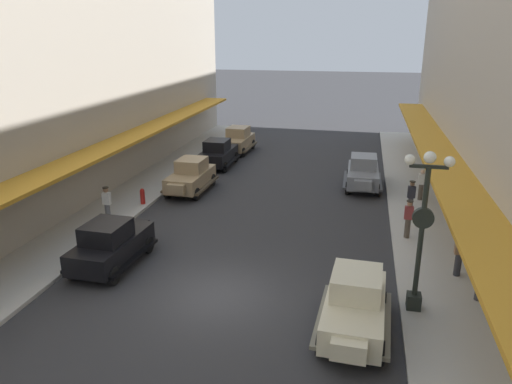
# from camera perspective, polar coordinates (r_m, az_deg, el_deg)

# --- Properties ---
(ground_plane) EXTENTS (200.00, 200.00, 0.00)m
(ground_plane) POSITION_cam_1_polar(r_m,az_deg,el_deg) (17.23, -4.34, -11.85)
(ground_plane) COLOR #2D2D30
(sidewalk_left) EXTENTS (3.00, 60.00, 0.15)m
(sidewalk_left) POSITION_cam_1_polar(r_m,az_deg,el_deg) (20.45, -25.17, -8.35)
(sidewalk_left) COLOR #B7B5AD
(sidewalk_left) RESTS_ON ground
(sidewalk_right) EXTENTS (3.00, 60.00, 0.15)m
(sidewalk_right) POSITION_cam_1_polar(r_m,az_deg,el_deg) (16.91, 21.61, -13.56)
(sidewalk_right) COLOR #B7B5AD
(sidewalk_right) RESTS_ON ground
(parked_car_0) EXTENTS (2.22, 4.29, 1.84)m
(parked_car_0) POSITION_cam_1_polar(r_m,az_deg,el_deg) (27.71, -7.59, 1.95)
(parked_car_0) COLOR #997F5B
(parked_car_0) RESTS_ON ground
(parked_car_1) EXTENTS (2.19, 4.28, 1.84)m
(parked_car_1) POSITION_cam_1_polar(r_m,az_deg,el_deg) (28.79, 12.31, 2.31)
(parked_car_1) COLOR slate
(parked_car_1) RESTS_ON ground
(parked_car_2) EXTENTS (2.30, 4.32, 1.84)m
(parked_car_2) POSITION_cam_1_polar(r_m,az_deg,el_deg) (15.20, 11.41, -12.51)
(parked_car_2) COLOR beige
(parked_car_2) RESTS_ON ground
(parked_car_3) EXTENTS (2.18, 4.28, 1.84)m
(parked_car_3) POSITION_cam_1_polar(r_m,az_deg,el_deg) (32.77, -4.42, 4.59)
(parked_car_3) COLOR black
(parked_car_3) RESTS_ON ground
(parked_car_4) EXTENTS (2.30, 4.31, 1.84)m
(parked_car_4) POSITION_cam_1_polar(r_m,az_deg,el_deg) (36.72, -2.17, 6.11)
(parked_car_4) COLOR #997F5B
(parked_car_4) RESTS_ON ground
(parked_car_5) EXTENTS (2.27, 4.31, 1.84)m
(parked_car_5) POSITION_cam_1_polar(r_m,az_deg,el_deg) (19.57, -16.49, -5.68)
(parked_car_5) COLOR black
(parked_car_5) RESTS_ON ground
(lamp_post_with_clock) EXTENTS (1.42, 0.44, 5.16)m
(lamp_post_with_clock) POSITION_cam_1_polar(r_m,az_deg,el_deg) (15.75, 18.72, -3.75)
(lamp_post_with_clock) COLOR black
(lamp_post_with_clock) RESTS_ON sidewalk_right
(fire_hydrant) EXTENTS (0.24, 0.24, 0.82)m
(fire_hydrant) POSITION_cam_1_polar(r_m,az_deg,el_deg) (25.83, -13.03, -0.47)
(fire_hydrant) COLOR #B21E19
(fire_hydrant) RESTS_ON sidewalk_left
(pedestrian_0) EXTENTS (0.36, 0.24, 1.64)m
(pedestrian_0) POSITION_cam_1_polar(r_m,az_deg,el_deg) (27.05, 18.64, 0.84)
(pedestrian_0) COLOR #4C4238
(pedestrian_0) RESTS_ON sidewalk_right
(pedestrian_1) EXTENTS (0.36, 0.28, 1.67)m
(pedestrian_1) POSITION_cam_1_polar(r_m,az_deg,el_deg) (24.73, 17.55, -0.59)
(pedestrian_1) COLOR #2D2D33
(pedestrian_1) RESTS_ON sidewalk_right
(pedestrian_2) EXTENTS (0.36, 0.28, 1.67)m
(pedestrian_2) POSITION_cam_1_polar(r_m,az_deg,el_deg) (19.20, 22.52, -6.61)
(pedestrian_2) COLOR #2D2D33
(pedestrian_2) RESTS_ON sidewalk_right
(pedestrian_3) EXTENTS (0.36, 0.28, 1.67)m
(pedestrian_3) POSITION_cam_1_polar(r_m,az_deg,el_deg) (23.70, -16.90, -1.34)
(pedestrian_3) COLOR slate
(pedestrian_3) RESTS_ON sidewalk_left
(pedestrian_4) EXTENTS (0.36, 0.28, 1.67)m
(pedestrian_4) POSITION_cam_1_polar(r_m,az_deg,el_deg) (21.91, 17.26, -2.97)
(pedestrian_4) COLOR #4C4238
(pedestrian_4) RESTS_ON sidewalk_right
(pedestrian_5) EXTENTS (0.36, 0.24, 1.64)m
(pedestrian_5) POSITION_cam_1_polar(r_m,az_deg,el_deg) (17.81, 24.65, -8.95)
(pedestrian_5) COLOR #2D2D33
(pedestrian_5) RESTS_ON sidewalk_right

